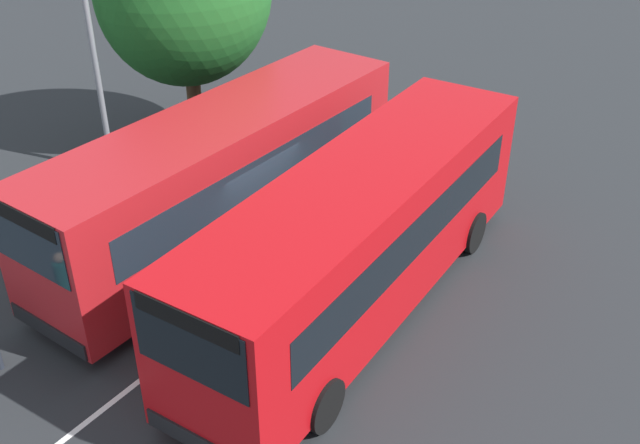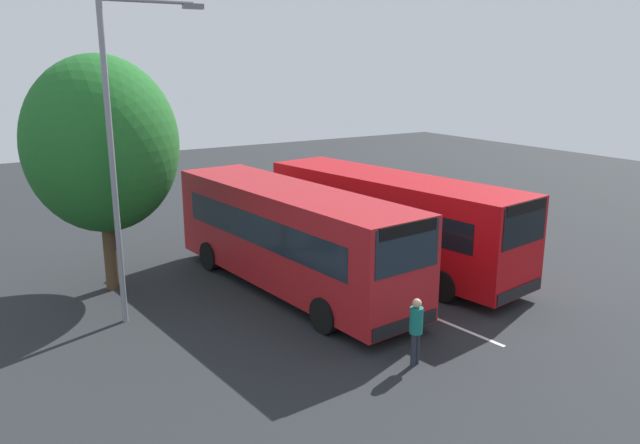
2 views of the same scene
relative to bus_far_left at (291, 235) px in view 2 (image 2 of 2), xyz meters
The scene contains 7 objects.
ground_plane 2.61m from the bus_far_left, 93.61° to the left, with size 67.04×67.04×0.00m, color #232628.
bus_far_left is the anchor object (origin of this frame).
bus_center_left 4.07m from the bus_far_left, 90.44° to the left, with size 10.64×3.99×3.30m.
pedestrian 6.13m from the bus_far_left, ahead, with size 0.40×0.40×1.70m.
street_lamp 5.92m from the bus_far_left, 93.32° to the right, with size 0.25×2.81×8.74m.
depot_tree 6.44m from the bus_far_left, 123.41° to the right, with size 5.16×4.64×7.38m.
lane_stripe_outer_left 2.60m from the bus_far_left, 93.61° to the left, with size 13.45×0.12×0.01m, color silver.
Camera 2 is at (16.54, -11.08, 7.08)m, focal length 34.74 mm.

